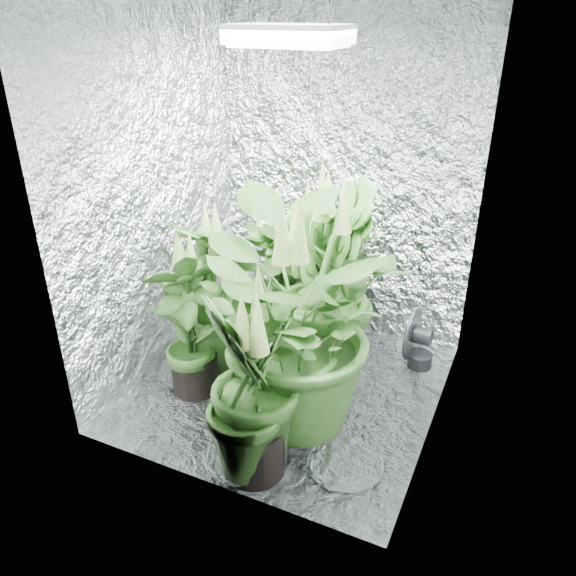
% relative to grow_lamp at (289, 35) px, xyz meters
% --- Properties ---
extents(ground, '(1.60, 1.60, 0.00)m').
position_rel_grow_lamp_xyz_m(ground, '(0.00, 0.00, -1.83)').
color(ground, silver).
rests_on(ground, ground).
extents(walls, '(1.62, 1.62, 2.00)m').
position_rel_grow_lamp_xyz_m(walls, '(0.00, 0.00, -0.83)').
color(walls, silver).
rests_on(walls, ground).
extents(grow_lamp, '(0.50, 0.30, 0.22)m').
position_rel_grow_lamp_xyz_m(grow_lamp, '(0.00, 0.00, 0.00)').
color(grow_lamp, gray).
rests_on(grow_lamp, ceiling).
extents(plant_a, '(0.88, 0.88, 1.04)m').
position_rel_grow_lamp_xyz_m(plant_a, '(-0.09, 0.63, -1.34)').
color(plant_a, black).
rests_on(plant_a, ground).
extents(plant_b, '(0.57, 0.57, 0.88)m').
position_rel_grow_lamp_xyz_m(plant_b, '(-0.30, 0.51, -1.43)').
color(plant_b, black).
rests_on(plant_b, ground).
extents(plant_c, '(0.65, 0.65, 1.22)m').
position_rel_grow_lamp_xyz_m(plant_c, '(0.13, 0.21, -1.26)').
color(plant_c, black).
rests_on(plant_c, ground).
extents(plant_d, '(0.64, 0.64, 1.00)m').
position_rel_grow_lamp_xyz_m(plant_d, '(-0.49, 0.01, -1.37)').
color(plant_d, black).
rests_on(plant_d, ground).
extents(plant_e, '(1.03, 1.03, 1.22)m').
position_rel_grow_lamp_xyz_m(plant_e, '(0.13, -0.28, -1.24)').
color(plant_e, black).
rests_on(plant_e, ground).
extents(plant_f, '(0.63, 0.63, 0.94)m').
position_rel_grow_lamp_xyz_m(plant_f, '(-0.47, -0.23, -1.40)').
color(plant_f, black).
rests_on(plant_f, ground).
extents(plant_g, '(0.63, 0.63, 1.00)m').
position_rel_grow_lamp_xyz_m(plant_g, '(0.12, -0.64, -1.37)').
color(plant_g, black).
rests_on(plant_g, ground).
extents(circulation_fan, '(0.16, 0.32, 0.37)m').
position_rel_grow_lamp_xyz_m(circulation_fan, '(0.59, 0.53, -1.67)').
color(circulation_fan, black).
rests_on(circulation_fan, ground).
extents(plant_label, '(0.05, 0.03, 0.08)m').
position_rel_grow_lamp_xyz_m(plant_label, '(0.18, -0.67, -1.53)').
color(plant_label, white).
rests_on(plant_label, plant_g).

